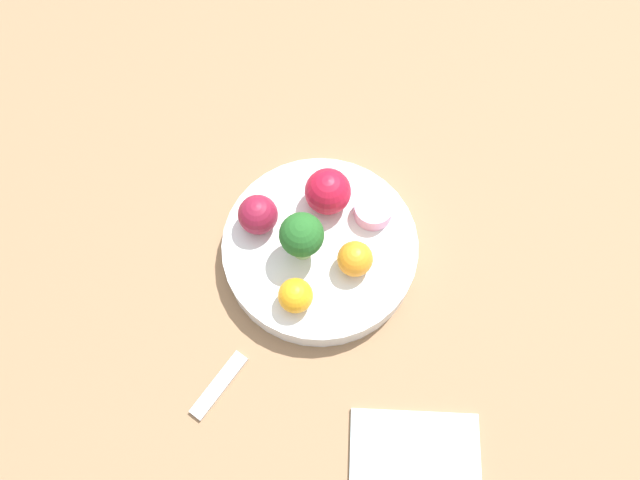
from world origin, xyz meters
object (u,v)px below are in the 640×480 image
Objects in this scene: broccoli at (302,236)px; apple_green at (258,215)px; apple_red at (328,192)px; spoon at (219,385)px; small_cup at (373,210)px; orange_front at (355,259)px; bowl at (320,249)px; napkin at (415,466)px; orange_back at (296,296)px.

broccoli is 1.50× the size of apple_green.
apple_red reaches higher than spoon.
small_cup is 0.56× the size of spoon.
orange_front is (0.03, 0.12, -0.00)m from apple_green.
apple_red reaches higher than small_cup.
apple_green is 0.12m from orange_front.
small_cup is at bearing 130.93° from bowl.
apple_red is 1.20× the size of small_cup.
small_cup is 0.28m from napkin.
broccoli is 1.53× the size of small_cup.
orange_front reaches higher than napkin.
spoon is at bearing -32.06° from small_cup.
bowl is 0.06m from broccoli.
napkin is (0.15, 0.15, -0.05)m from orange_back.
small_cup is at bearing -162.72° from napkin.
apple_red is 0.25m from spoon.
napkin is at bearing 36.85° from broccoli.
spoon is (0.22, -0.08, -0.06)m from apple_red.
apple_green reaches higher than small_cup.
orange_front is (0.02, 0.04, 0.04)m from bowl.
spoon is (0.17, -0.08, -0.01)m from bowl.
orange_front is at bearing -10.09° from small_cup.
spoon is (0.18, -0.01, -0.05)m from apple_green.
bowl is 4.21× the size of apple_red.
orange_front is 0.89× the size of small_cup.
small_cup is (0.01, 0.05, -0.02)m from apple_red.
orange_back is 0.48× the size of spoon.
small_cup is at bearing 104.74° from apple_green.
spoon is (-0.05, -0.22, 0.00)m from napkin.
orange_front reaches higher than orange_back.
apple_green is at bearing 177.12° from spoon.
orange_front is 0.22m from napkin.
broccoli is (0.01, -0.02, 0.06)m from bowl.
bowl is 0.19m from spoon.
orange_back is 0.21m from napkin.
napkin is at bearing 32.09° from bowl.
apple_red is 0.31m from napkin.
broccoli reaches higher than bowl.
orange_front is 0.27× the size of napkin.
spoon is (0.16, -0.06, -0.07)m from broccoli.
broccoli is at bearing -176.53° from orange_back.
small_cup reaches higher than spoon.
orange_back is at bearing 3.47° from broccoli.
broccoli is 1.72× the size of orange_front.
broccoli is 1.79× the size of orange_back.
apple_red is 1.34× the size of orange_front.
spoon is at bearing -34.47° from orange_back.
bowl is 4.94× the size of apple_green.
bowl is at bearing -49.07° from small_cup.
broccoli is at bearing 65.50° from apple_green.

